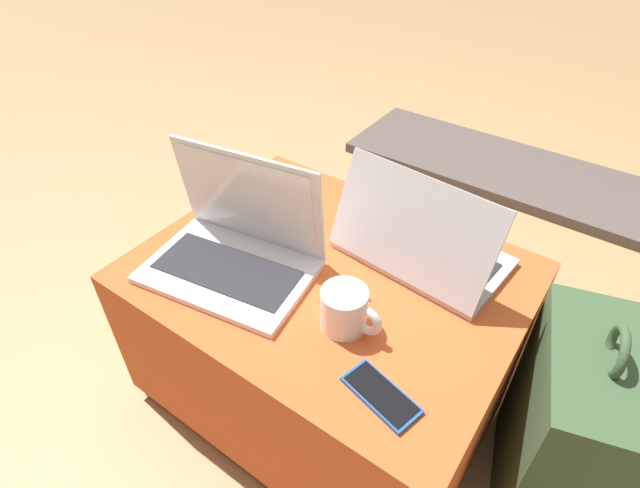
% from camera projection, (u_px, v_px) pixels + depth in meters
% --- Properties ---
extents(ground_plane, '(14.00, 14.00, 0.00)m').
position_uv_depth(ground_plane, '(327.00, 388.00, 1.42)').
color(ground_plane, tan).
extents(ottoman, '(0.84, 0.65, 0.46)m').
position_uv_depth(ottoman, '(328.00, 335.00, 1.27)').
color(ottoman, maroon).
rests_on(ottoman, ground_plane).
extents(laptop_near, '(0.40, 0.30, 0.26)m').
position_uv_depth(laptop_near, '(236.00, 246.00, 1.10)').
color(laptop_near, silver).
rests_on(laptop_near, ottoman).
extents(laptop_far, '(0.39, 0.26, 0.23)m').
position_uv_depth(laptop_far, '(419.00, 244.00, 1.12)').
color(laptop_far, '#B7B7BC').
rests_on(laptop_far, ottoman).
extents(cell_phone, '(0.15, 0.10, 0.01)m').
position_uv_depth(cell_phone, '(381.00, 395.00, 0.87)').
color(cell_phone, '#1E4C9E').
rests_on(cell_phone, ottoman).
extents(backpack, '(0.33, 0.39, 0.57)m').
position_uv_depth(backpack, '(572.00, 439.00, 1.04)').
color(backpack, '#385133').
rests_on(backpack, ground_plane).
extents(coffee_mug, '(0.13, 0.09, 0.09)m').
position_uv_depth(coffee_mug, '(346.00, 310.00, 0.97)').
color(coffee_mug, white).
rests_on(coffee_mug, ottoman).
extents(fireplace_hearth, '(1.40, 0.50, 0.04)m').
position_uv_depth(fireplace_hearth, '(503.00, 169.00, 2.28)').
color(fireplace_hearth, '#564C47').
rests_on(fireplace_hearth, ground_plane).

